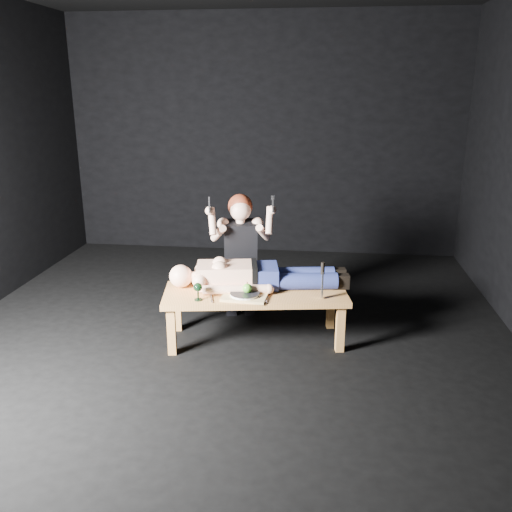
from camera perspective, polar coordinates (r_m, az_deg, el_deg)
name	(u,v)px	position (r m, az deg, el deg)	size (l,w,h in m)	color
ground	(233,327)	(5.01, -2.40, -7.48)	(5.00, 5.00, 0.00)	black
back_wall	(263,137)	(7.05, 0.77, 12.45)	(5.00, 5.00, 0.00)	black
table	(255,316)	(4.68, -0.07, -6.33)	(1.54, 0.58, 0.45)	#CD8A4A
lying_man	(260,273)	(4.66, 0.42, -1.76)	(1.48, 0.45, 0.25)	beige
kneeling_woman	(240,254)	(5.04, -1.65, 0.21)	(0.66, 0.74, 1.24)	black
serving_tray	(245,296)	(4.46, -1.19, -4.27)	(0.36, 0.26, 0.02)	tan
plate	(245,294)	(4.45, -1.19, -4.03)	(0.24, 0.24, 0.02)	white
apple	(247,288)	(4.44, -0.93, -3.41)	(0.08, 0.08, 0.08)	#4EAA23
goblet	(198,292)	(4.41, -6.13, -3.75)	(0.07, 0.07, 0.15)	black
fork_flat	(212,299)	(4.44, -4.71, -4.54)	(0.01, 0.16, 0.01)	#B2B2B7
knife_flat	(265,299)	(4.43, 0.99, -4.53)	(0.01, 0.16, 0.01)	#B2B2B7
spoon_flat	(260,295)	(4.51, 0.39, -4.12)	(0.01, 0.16, 0.01)	#B2B2B7
carving_knife	(322,281)	(4.42, 7.00, -2.59)	(0.04, 0.04, 0.31)	#B2B2B7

